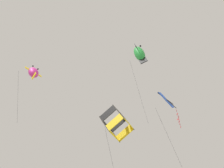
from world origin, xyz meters
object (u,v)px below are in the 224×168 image
(kite_fish_near_right, at_px, (33,73))
(kite_box_low_drifter, at_px, (116,123))
(kite_fish_mid_left, at_px, (139,54))
(kite_diamond_far_centre, at_px, (167,100))

(kite_fish_near_right, xyz_separation_m, kite_box_low_drifter, (2.95, -6.46, -7.14))
(kite_fish_near_right, bearing_deg, kite_fish_mid_left, 136.31)
(kite_diamond_far_centre, xyz_separation_m, kite_fish_near_right, (-5.79, 9.08, 4.01))
(kite_fish_mid_left, bearing_deg, kite_fish_near_right, -70.58)
(kite_box_low_drifter, bearing_deg, kite_fish_near_right, -66.42)
(kite_diamond_far_centre, relative_size, kite_fish_near_right, 1.05)
(kite_fish_near_right, height_order, kite_fish_mid_left, kite_fish_mid_left)
(kite_diamond_far_centre, height_order, kite_box_low_drifter, kite_diamond_far_centre)
(kite_diamond_far_centre, xyz_separation_m, kite_box_low_drifter, (-2.84, 2.61, -3.13))
(kite_diamond_far_centre, bearing_deg, kite_box_low_drifter, -53.51)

